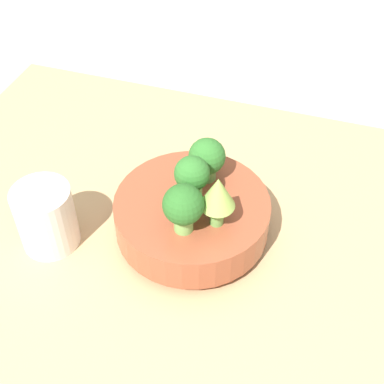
% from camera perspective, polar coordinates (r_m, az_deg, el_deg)
% --- Properties ---
extents(ground_plane, '(6.00, 6.00, 0.00)m').
position_cam_1_polar(ground_plane, '(0.85, 2.46, -5.57)').
color(ground_plane, '#ADA89E').
extents(table, '(1.02, 0.66, 0.04)m').
position_cam_1_polar(table, '(0.83, 2.51, -4.67)').
color(table, tan).
rests_on(table, ground_plane).
extents(bowl, '(0.22, 0.22, 0.07)m').
position_cam_1_polar(bowl, '(0.78, 0.00, -2.55)').
color(bowl, brown).
rests_on(bowl, table).
extents(broccoli_floret_center, '(0.05, 0.05, 0.08)m').
position_cam_1_polar(broccoli_floret_center, '(0.72, 0.00, 1.55)').
color(broccoli_floret_center, '#6BA34C').
rests_on(broccoli_floret_center, bowl).
extents(broccoli_floret_back, '(0.05, 0.05, 0.07)m').
position_cam_1_polar(broccoli_floret_back, '(0.77, 1.61, 3.66)').
color(broccoli_floret_back, '#609347').
rests_on(broccoli_floret_back, bowl).
extents(romanesco_piece_near, '(0.05, 0.05, 0.08)m').
position_cam_1_polar(romanesco_piece_near, '(0.69, 2.78, -0.28)').
color(romanesco_piece_near, '#6BA34C').
rests_on(romanesco_piece_near, bowl).
extents(broccoli_floret_front, '(0.06, 0.06, 0.07)m').
position_cam_1_polar(broccoli_floret_front, '(0.69, -0.93, -1.54)').
color(broccoli_floret_front, '#7AB256').
rests_on(broccoli_floret_front, bowl).
extents(cup, '(0.08, 0.08, 0.10)m').
position_cam_1_polar(cup, '(0.79, -15.29, -2.62)').
color(cup, silver).
rests_on(cup, table).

